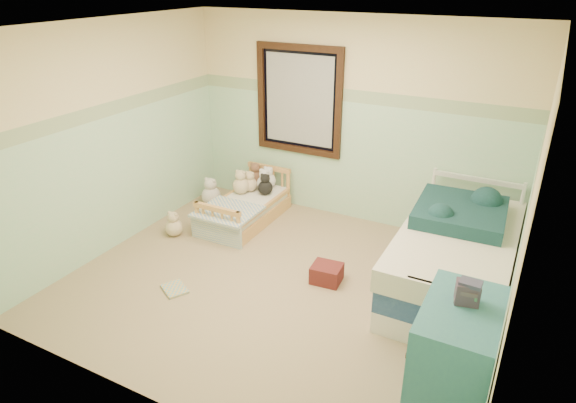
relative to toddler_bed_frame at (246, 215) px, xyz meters
The scene contains 30 objects.
floor 1.51m from the toddler_bed_frame, 44.04° to the right, with size 4.20×3.60×0.02m, color #99835B.
ceiling 2.86m from the toddler_bed_frame, 44.04° to the right, with size 4.20×3.60×0.02m, color silver.
wall_back 1.76m from the toddler_bed_frame, 34.64° to the left, with size 4.20×0.04×2.50m, color beige.
wall_front 3.27m from the toddler_bed_frame, 69.15° to the right, with size 4.20×0.04×2.50m, color beige.
wall_left 1.87m from the toddler_bed_frame, 134.01° to the right, with size 0.04×3.60×2.50m, color beige.
wall_right 3.55m from the toddler_bed_frame, 18.24° to the right, with size 0.04×3.60×2.50m, color beige.
wainscot_mint 1.47m from the toddler_bed_frame, 34.10° to the left, with size 4.20×0.01×1.50m, color #98CEA5.
border_strip 1.99m from the toddler_bed_frame, 34.10° to the left, with size 4.20×0.01×0.15m, color #476C4F.
window_frame 1.59m from the toddler_bed_frame, 61.49° to the left, with size 1.16×0.06×1.36m, color black.
window_blinds 1.59m from the toddler_bed_frame, 61.82° to the left, with size 0.92×0.01×1.12m, color #B7B7B2.
toddler_bed_frame is the anchor object (origin of this frame).
toddler_mattress 0.14m from the toddler_bed_frame, ahead, with size 0.59×1.23×0.12m, color silver.
patchwork_quilt 0.45m from the toddler_bed_frame, 90.00° to the right, with size 0.69×0.64×0.03m, color #5D88C2.
plush_bed_brown 0.61m from the toddler_bed_frame, 106.70° to the left, with size 0.21×0.21×0.21m, color brown.
plush_bed_white 0.59m from the toddler_bed_frame, 84.29° to the left, with size 0.20×0.20×0.20m, color silver.
plush_bed_tan 0.42m from the toddler_bed_frame, 109.65° to the left, with size 0.19×0.19×0.19m, color beige.
plush_bed_dark 0.43m from the toddler_bed_frame, 65.10° to the left, with size 0.19×0.19×0.19m, color black.
plush_floor_cream 0.71m from the toddler_bed_frame, 164.04° to the left, with size 0.26×0.26×0.26m, color silver.
plush_floor_tan 0.93m from the toddler_bed_frame, 126.92° to the right, with size 0.21×0.21×0.21m, color beige.
twin_bed_frame 2.66m from the toddler_bed_frame, ahead, with size 1.00×1.99×0.22m, color white.
twin_boxspring 2.67m from the toddler_bed_frame, ahead, with size 1.00×1.99×0.22m, color navy.
twin_mattress 2.70m from the toddler_bed_frame, ahead, with size 1.04×2.03×0.22m, color beige.
teal_blanket 2.67m from the toddler_bed_frame, ahead, with size 0.85×0.90×0.14m, color #112C2E.
dresser 3.45m from the toddler_bed_frame, 32.08° to the right, with size 0.53×0.84×0.84m, color #2F6C7F.
book_stack 3.50m from the toddler_bed_frame, 31.06° to the right, with size 0.16×0.12×0.16m, color #411E23.
red_pillow 1.67m from the toddler_bed_frame, 28.33° to the right, with size 0.30×0.26×0.19m, color maroon.
floor_book 1.66m from the toddler_bed_frame, 83.58° to the right, with size 0.27×0.21×0.02m, color gold.
extra_plush_0 0.39m from the toddler_bed_frame, 135.38° to the left, with size 0.22×0.22×0.22m, color beige.
extra_plush_1 0.49m from the toddler_bed_frame, 82.26° to the left, with size 0.20×0.20×0.20m, color silver.
extra_plush_2 0.53m from the toddler_bed_frame, 86.18° to the left, with size 0.19×0.19×0.19m, color silver.
Camera 1 is at (2.07, -3.80, 2.92)m, focal length 31.35 mm.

